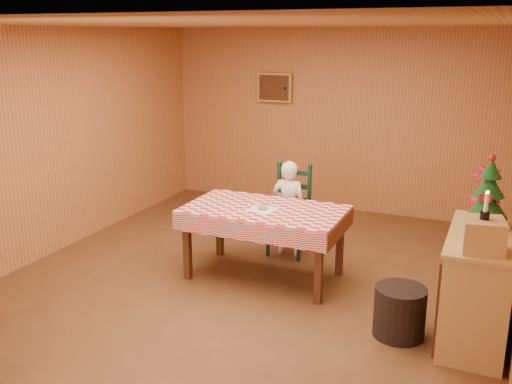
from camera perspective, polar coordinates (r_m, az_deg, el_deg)
ground at (r=6.00m, az=-0.78°, el=-9.25°), size 6.00×6.00×0.00m
cabin_walls at (r=5.97m, az=1.28°, el=8.91°), size 5.10×6.05×2.65m
dining_table at (r=5.94m, az=0.84°, el=-2.38°), size 1.66×0.96×0.77m
ladder_chair at (r=6.69m, az=3.46°, el=-1.97°), size 0.44×0.40×1.08m
seated_child at (r=6.62m, az=3.30°, el=-1.62°), size 0.41×0.27×1.12m
napkin at (r=5.87m, az=0.65°, el=-1.74°), size 0.29×0.29×0.00m
donut at (r=5.86m, az=0.65°, el=-1.55°), size 0.13×0.13×0.04m
shelf_unit at (r=5.21m, az=21.19°, el=-8.74°), size 0.54×1.24×0.93m
crate at (r=4.63m, az=21.72°, el=-4.02°), size 0.35×0.35×0.25m
christmas_tree at (r=5.21m, az=22.24°, el=-0.16°), size 0.34×0.34×0.62m
flower_arrangement at (r=5.51m, az=21.79°, el=0.15°), size 0.32×0.32×0.46m
candle_set at (r=4.57m, az=21.96°, el=-1.77°), size 0.07×0.07×0.22m
storage_bin at (r=5.13m, az=14.17°, el=-11.53°), size 0.54×0.54×0.44m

